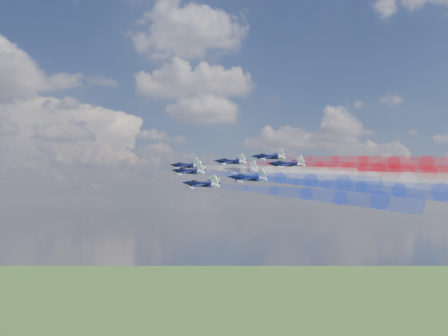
{
  "coord_description": "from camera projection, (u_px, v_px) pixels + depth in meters",
  "views": [
    {
      "loc": [
        -33.4,
        -128.07,
        127.76
      ],
      "look_at": [
        -2.72,
        16.49,
        137.96
      ],
      "focal_mm": 39.9,
      "sensor_mm": 36.0,
      "label": 1
    }
  ],
  "objects": [
    {
      "name": "jet_rear_right",
      "position": [
        287.0,
        164.0,
        144.37
      ],
      "size": [
        17.16,
        17.52,
        7.39
      ],
      "primitive_type": null,
      "rotation": [
        0.09,
        -0.26,
        0.67
      ],
      "color": "black"
    },
    {
      "name": "trail_rear_right",
      "position": [
        394.0,
        170.0,
        124.83
      ],
      "size": [
        36.37,
        42.73,
        10.07
      ],
      "primitive_type": null,
      "rotation": [
        0.09,
        -0.26,
        0.67
      ],
      "color": "red"
    },
    {
      "name": "trail_outer_left",
      "position": [
        306.0,
        194.0,
        112.04
      ],
      "size": [
        36.37,
        42.73,
        10.07
      ],
      "primitive_type": null,
      "rotation": [
        0.09,
        -0.26,
        0.67
      ],
      "color": "blue"
    },
    {
      "name": "jet_outer_right",
      "position": [
        269.0,
        157.0,
        157.93
      ],
      "size": [
        17.16,
        17.52,
        7.39
      ],
      "primitive_type": null,
      "rotation": [
        0.09,
        -0.26,
        0.67
      ],
      "color": "black"
    },
    {
      "name": "trail_inner_right",
      "position": [
        319.0,
        166.0,
        138.47
      ],
      "size": [
        36.37,
        42.73,
        10.07
      ],
      "primitive_type": null,
      "rotation": [
        0.09,
        -0.26,
        0.67
      ],
      "color": "red"
    },
    {
      "name": "jet_inner_right",
      "position": [
        231.0,
        162.0,
        158.01
      ],
      "size": [
        17.16,
        17.52,
        7.39
      ],
      "primitive_type": null,
      "rotation": [
        0.09,
        -0.26,
        0.67
      ],
      "color": "black"
    },
    {
      "name": "trail_rear_left",
      "position": [
        361.0,
        187.0,
        111.69
      ],
      "size": [
        36.37,
        42.73,
        10.07
      ],
      "primitive_type": null,
      "rotation": [
        0.09,
        -0.26,
        0.67
      ],
      "color": "blue"
    },
    {
      "name": "jet_lead",
      "position": [
        186.0,
        166.0,
        157.59
      ],
      "size": [
        17.16,
        17.52,
        7.39
      ],
      "primitive_type": null,
      "rotation": [
        0.09,
        -0.26,
        0.67
      ],
      "color": "black"
    },
    {
      "name": "jet_inner_left",
      "position": [
        189.0,
        171.0,
        144.61
      ],
      "size": [
        17.16,
        17.52,
        7.39
      ],
      "primitive_type": null,
      "rotation": [
        0.09,
        -0.26,
        0.67
      ],
      "color": "black"
    },
    {
      "name": "jet_outer_left",
      "position": [
        201.0,
        184.0,
        131.58
      ],
      "size": [
        17.16,
        17.52,
        7.39
      ],
      "primitive_type": null,
      "rotation": [
        0.09,
        -0.26,
        0.67
      ],
      "color": "black"
    },
    {
      "name": "jet_center_third",
      "position": [
        241.0,
        170.0,
        145.8
      ],
      "size": [
        17.16,
        17.52,
        7.39
      ],
      "primitive_type": null,
      "rotation": [
        0.09,
        -0.26,
        0.67
      ],
      "color": "black"
    },
    {
      "name": "trail_inner_left",
      "position": [
        280.0,
        178.0,
        125.07
      ],
      "size": [
        36.37,
        42.73,
        10.07
      ],
      "primitive_type": null,
      "rotation": [
        0.09,
        -0.26,
        0.67
      ],
      "color": "blue"
    },
    {
      "name": "trail_outer_right",
      "position": [
        363.0,
        161.0,
        138.4
      ],
      "size": [
        36.37,
        42.73,
        10.07
      ],
      "primitive_type": null,
      "rotation": [
        0.09,
        -0.26,
        0.67
      ],
      "color": "red"
    },
    {
      "name": "trail_lead",
      "position": [
        268.0,
        171.0,
        138.05
      ],
      "size": [
        36.37,
        42.73,
        10.07
      ],
      "primitive_type": null,
      "rotation": [
        0.09,
        -0.26,
        0.67
      ],
      "color": "white"
    },
    {
      "name": "jet_rear_left",
      "position": [
        248.0,
        178.0,
        131.23
      ],
      "size": [
        17.16,
        17.52,
        7.39
      ],
      "primitive_type": null,
      "rotation": [
        0.09,
        -0.26,
        0.67
      ],
      "color": "black"
    },
    {
      "name": "trail_center_third",
      "position": [
        340.0,
        176.0,
        126.26
      ],
      "size": [
        36.37,
        42.73,
        10.07
      ],
      "primitive_type": null,
      "rotation": [
        0.09,
        -0.26,
        0.67
      ],
      "color": "white"
    }
  ]
}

